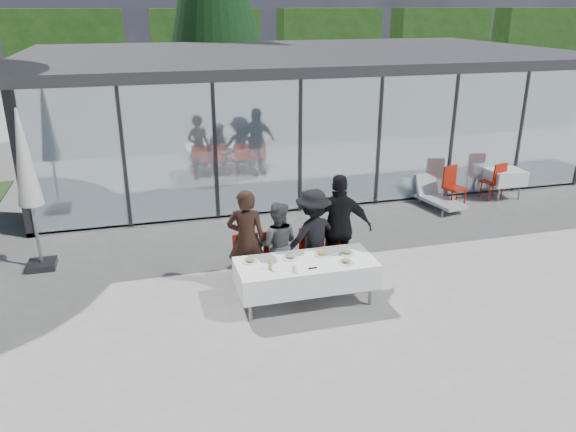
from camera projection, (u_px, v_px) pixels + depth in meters
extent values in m
plane|color=gray|center=(308.00, 297.00, 9.50)|extent=(90.00, 90.00, 0.00)
cube|color=gray|center=(293.00, 164.00, 17.19)|extent=(14.00, 8.00, 0.10)
cube|color=black|center=(264.00, 94.00, 20.16)|extent=(14.00, 0.20, 3.20)
cube|color=black|center=(45.00, 126.00, 14.95)|extent=(0.20, 8.00, 3.20)
cube|color=black|center=(496.00, 103.00, 18.33)|extent=(0.20, 8.00, 3.20)
cube|color=silver|center=(340.00, 144.00, 13.06)|extent=(13.60, 0.06, 3.10)
cube|color=#2D2D30|center=(298.00, 55.00, 15.67)|extent=(14.80, 8.80, 0.24)
cube|color=#262628|center=(25.00, 164.00, 11.39)|extent=(0.08, 0.10, 3.10)
cube|color=#262628|center=(124.00, 158.00, 11.87)|extent=(0.08, 0.10, 3.10)
cube|color=#262628|center=(215.00, 152.00, 12.34)|extent=(0.08, 0.10, 3.10)
cube|color=#262628|center=(300.00, 146.00, 12.82)|extent=(0.08, 0.10, 3.10)
cube|color=#262628|center=(378.00, 141.00, 13.30)|extent=(0.08, 0.10, 3.10)
cube|color=#262628|center=(451.00, 136.00, 13.77)|extent=(0.08, 0.10, 3.10)
cube|color=#262628|center=(520.00, 132.00, 14.25)|extent=(0.08, 0.10, 3.10)
cube|color=#AE1D0B|center=(219.00, 171.00, 15.08)|extent=(0.45, 0.45, 0.90)
cube|color=#AE1D0B|center=(269.00, 162.00, 15.90)|extent=(0.45, 0.45, 0.90)
cube|color=#AE1D0B|center=(358.00, 160.00, 16.06)|extent=(0.45, 0.45, 0.90)
cube|color=#AE1D0B|center=(410.00, 150.00, 17.18)|extent=(0.45, 0.45, 0.90)
cube|color=#183611|center=(67.00, 49.00, 32.51)|extent=(6.50, 2.00, 4.40)
cube|color=#183611|center=(205.00, 46.00, 34.47)|extent=(6.50, 2.00, 4.40)
cube|color=#183611|center=(329.00, 44.00, 36.44)|extent=(6.50, 2.00, 4.40)
cube|color=#183611|center=(439.00, 42.00, 38.40)|extent=(6.50, 2.00, 4.40)
cube|color=#183611|center=(539.00, 40.00, 40.36)|extent=(6.50, 2.00, 4.40)
cube|color=white|center=(306.00, 273.00, 9.15)|extent=(2.26, 0.96, 0.42)
cylinder|color=gray|center=(250.00, 301.00, 8.65)|extent=(0.06, 0.06, 0.71)
cylinder|color=gray|center=(370.00, 285.00, 9.14)|extent=(0.06, 0.06, 0.71)
cylinder|color=gray|center=(242.00, 281.00, 9.28)|extent=(0.06, 0.06, 0.71)
cylinder|color=gray|center=(355.00, 267.00, 9.77)|extent=(0.06, 0.06, 0.71)
imported|color=black|center=(246.00, 240.00, 9.49)|extent=(0.83, 0.83, 1.81)
cube|color=#AE1D0B|center=(248.00, 267.00, 9.57)|extent=(0.44, 0.44, 0.05)
cube|color=#AE1D0B|center=(245.00, 249.00, 9.66)|extent=(0.44, 0.04, 0.55)
cylinder|color=#AE1D0B|center=(240.00, 285.00, 9.45)|extent=(0.04, 0.04, 0.43)
cylinder|color=#AE1D0B|center=(261.00, 282.00, 9.54)|extent=(0.04, 0.04, 0.43)
cylinder|color=#AE1D0B|center=(236.00, 276.00, 9.77)|extent=(0.04, 0.04, 0.43)
cylinder|color=#AE1D0B|center=(256.00, 273.00, 9.86)|extent=(0.04, 0.04, 0.43)
imported|color=#4F4F4F|center=(277.00, 244.00, 9.67)|extent=(0.94, 0.94, 1.54)
cube|color=#AE1D0B|center=(279.00, 263.00, 9.70)|extent=(0.44, 0.44, 0.05)
cube|color=#AE1D0B|center=(276.00, 245.00, 9.79)|extent=(0.44, 0.04, 0.55)
cylinder|color=#AE1D0B|center=(271.00, 281.00, 9.58)|extent=(0.04, 0.04, 0.43)
cylinder|color=#AE1D0B|center=(291.00, 279.00, 9.67)|extent=(0.04, 0.04, 0.43)
cylinder|color=#AE1D0B|center=(266.00, 272.00, 9.90)|extent=(0.04, 0.04, 0.43)
cylinder|color=#AE1D0B|center=(286.00, 270.00, 9.99)|extent=(0.04, 0.04, 0.43)
imported|color=black|center=(313.00, 236.00, 9.80)|extent=(1.33, 1.33, 1.70)
cube|color=#AE1D0B|center=(314.00, 259.00, 9.86)|extent=(0.44, 0.44, 0.05)
cube|color=#AE1D0B|center=(311.00, 242.00, 9.95)|extent=(0.44, 0.04, 0.55)
cylinder|color=#AE1D0B|center=(307.00, 277.00, 9.74)|extent=(0.04, 0.04, 0.43)
cylinder|color=#AE1D0B|center=(327.00, 274.00, 9.83)|extent=(0.04, 0.04, 0.43)
cylinder|color=#AE1D0B|center=(301.00, 268.00, 10.06)|extent=(0.04, 0.04, 0.43)
cylinder|color=#AE1D0B|center=(320.00, 266.00, 10.15)|extent=(0.04, 0.04, 0.43)
imported|color=black|center=(340.00, 227.00, 9.88)|extent=(1.44, 1.44, 1.93)
cube|color=#AE1D0B|center=(340.00, 256.00, 9.98)|extent=(0.44, 0.44, 0.05)
cube|color=#AE1D0B|center=(337.00, 239.00, 10.07)|extent=(0.44, 0.04, 0.55)
cylinder|color=#AE1D0B|center=(334.00, 273.00, 9.86)|extent=(0.04, 0.04, 0.43)
cylinder|color=#AE1D0B|center=(353.00, 271.00, 9.95)|extent=(0.04, 0.04, 0.43)
cylinder|color=#AE1D0B|center=(327.00, 265.00, 10.18)|extent=(0.04, 0.04, 0.43)
cylinder|color=#AE1D0B|center=(346.00, 262.00, 10.27)|extent=(0.04, 0.04, 0.43)
cylinder|color=white|center=(250.00, 261.00, 9.05)|extent=(0.27, 0.27, 0.01)
ellipsoid|color=#B28847|center=(250.00, 260.00, 9.04)|extent=(0.15, 0.15, 0.05)
cylinder|color=white|center=(290.00, 258.00, 9.18)|extent=(0.27, 0.27, 0.01)
ellipsoid|color=#426C28|center=(290.00, 256.00, 9.17)|extent=(0.15, 0.15, 0.05)
cylinder|color=white|center=(322.00, 255.00, 9.30)|extent=(0.27, 0.27, 0.01)
ellipsoid|color=#B28847|center=(322.00, 253.00, 9.28)|extent=(0.15, 0.15, 0.05)
cylinder|color=white|center=(347.00, 253.00, 9.34)|extent=(0.27, 0.27, 0.01)
ellipsoid|color=#426C28|center=(347.00, 252.00, 9.33)|extent=(0.15, 0.15, 0.05)
cylinder|color=white|center=(346.00, 262.00, 9.02)|extent=(0.27, 0.27, 0.01)
ellipsoid|color=#426C28|center=(346.00, 260.00, 9.01)|extent=(0.15, 0.15, 0.05)
cylinder|color=#8AA745|center=(270.00, 265.00, 8.76)|extent=(0.06, 0.06, 0.15)
cylinder|color=silver|center=(294.00, 269.00, 8.70)|extent=(0.07, 0.07, 0.10)
cube|color=black|center=(313.00, 268.00, 8.83)|extent=(0.14, 0.03, 0.01)
cube|color=white|center=(503.00, 176.00, 14.23)|extent=(0.86, 0.86, 0.36)
cylinder|color=gray|center=(499.00, 188.00, 13.96)|extent=(0.05, 0.05, 0.72)
cylinder|color=gray|center=(520.00, 186.00, 14.10)|extent=(0.05, 0.05, 0.72)
cylinder|color=gray|center=(485.00, 181.00, 14.50)|extent=(0.05, 0.05, 0.72)
cylinder|color=gray|center=(505.00, 179.00, 14.65)|extent=(0.05, 0.05, 0.72)
cube|color=#AE1D0B|center=(455.00, 188.00, 13.63)|extent=(0.55, 0.55, 0.05)
cube|color=#AE1D0B|center=(450.00, 177.00, 13.70)|extent=(0.43, 0.17, 0.55)
cylinder|color=#AE1D0B|center=(451.00, 200.00, 13.51)|extent=(0.04, 0.04, 0.43)
cylinder|color=#AE1D0B|center=(465.00, 199.00, 13.59)|extent=(0.04, 0.04, 0.43)
cylinder|color=#AE1D0B|center=(444.00, 196.00, 13.83)|extent=(0.04, 0.04, 0.43)
cylinder|color=#AE1D0B|center=(457.00, 195.00, 13.92)|extent=(0.04, 0.04, 0.43)
cube|color=#AE1D0B|center=(492.00, 182.00, 14.13)|extent=(0.54, 0.54, 0.05)
cube|color=#AE1D0B|center=(500.00, 174.00, 13.88)|extent=(0.44, 0.15, 0.55)
cylinder|color=#AE1D0B|center=(489.00, 193.00, 14.00)|extent=(0.04, 0.04, 0.43)
cylinder|color=#AE1D0B|center=(502.00, 192.00, 14.09)|extent=(0.04, 0.04, 0.43)
cylinder|color=#AE1D0B|center=(481.00, 189.00, 14.33)|extent=(0.04, 0.04, 0.43)
cylinder|color=#AE1D0B|center=(493.00, 188.00, 14.42)|extent=(0.04, 0.04, 0.43)
cube|color=black|center=(42.00, 265.00, 10.54)|extent=(0.50, 0.50, 0.12)
cylinder|color=gray|center=(31.00, 200.00, 10.08)|extent=(0.06, 0.06, 2.70)
cone|color=silver|center=(24.00, 158.00, 9.80)|extent=(0.44, 0.44, 1.73)
cube|color=silver|center=(440.00, 201.00, 13.58)|extent=(0.84, 1.39, 0.08)
cube|color=silver|center=(427.00, 184.00, 13.95)|extent=(0.64, 0.37, 0.54)
cylinder|color=silver|center=(442.00, 214.00, 13.06)|extent=(0.04, 0.04, 0.14)
cylinder|color=silver|center=(461.00, 212.00, 13.19)|extent=(0.04, 0.04, 0.14)
cylinder|color=silver|center=(420.00, 199.00, 14.06)|extent=(0.04, 0.04, 0.14)
cylinder|color=silver|center=(438.00, 197.00, 14.18)|extent=(0.04, 0.04, 0.14)
cylinder|color=#382316|center=(219.00, 108.00, 21.00)|extent=(0.44, 0.44, 2.00)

